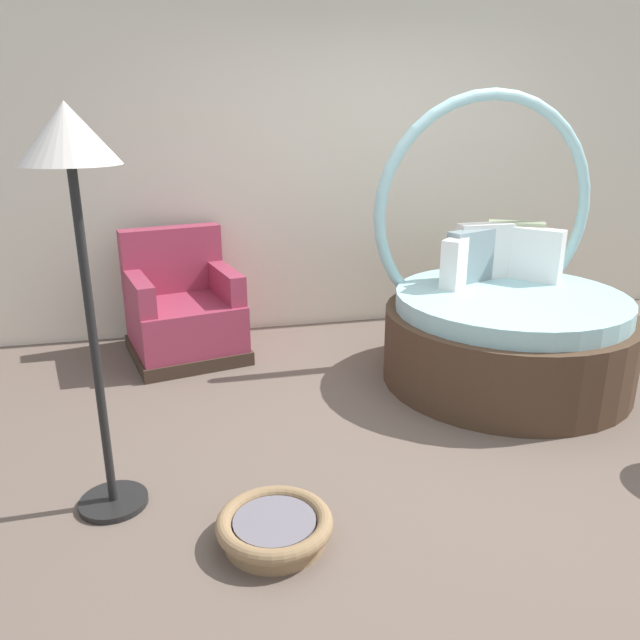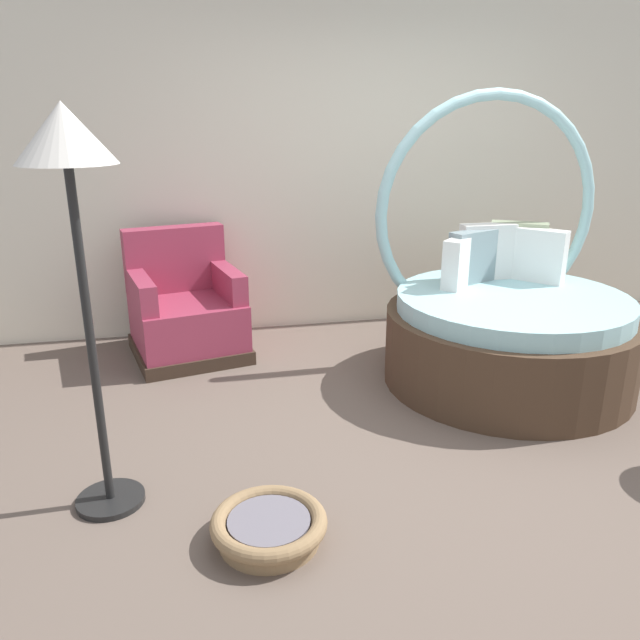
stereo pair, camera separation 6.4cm
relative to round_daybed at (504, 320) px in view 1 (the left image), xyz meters
name	(u,v)px [view 1 (the left image)]	position (x,y,z in m)	size (l,w,h in m)	color
ground_plane	(443,435)	(-0.71, -0.68, -0.42)	(8.00, 8.00, 0.02)	#66564C
back_wall	(349,159)	(-0.71, 1.46, 0.99)	(8.00, 0.12, 2.80)	silver
round_daybed	(504,320)	(0.00, 0.00, 0.00)	(1.66, 1.66, 1.93)	#473323
red_armchair	(183,313)	(-2.15, 0.92, -0.08)	(0.96, 0.96, 0.94)	#38281E
pet_basket	(275,527)	(-1.82, -1.41, -0.34)	(0.51, 0.51, 0.13)	#8E704C
floor_lamp	(73,177)	(-2.53, -0.97, 1.12)	(0.40, 0.40, 1.82)	black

